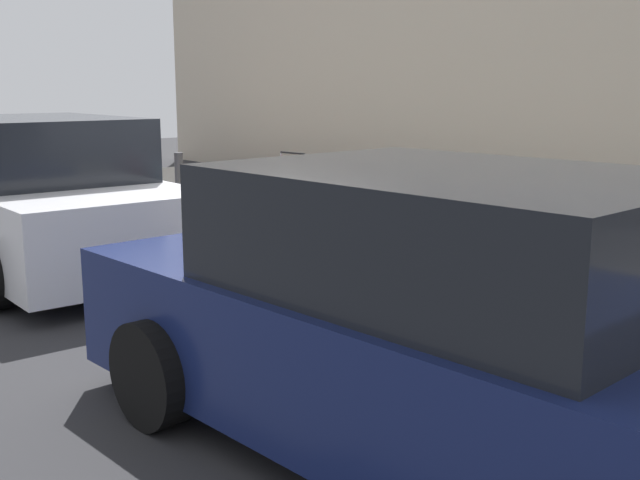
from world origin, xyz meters
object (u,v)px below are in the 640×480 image
suitcase_maroon_0 (639,282)px  suitcase_silver_10 (244,209)px  suitcase_teal_2 (519,262)px  suitcase_navy_4 (436,239)px  suitcase_black_6 (364,228)px  suitcase_silver_3 (478,252)px  suitcase_maroon_7 (329,216)px  parked_car_navy_0 (452,326)px  suitcase_teal_9 (274,205)px  bollard_post (180,185)px  parked_car_white_1 (38,197)px  fire_hydrant (218,194)px  suitcase_red_1 (580,278)px  suitcase_olive_5 (398,235)px  suitcase_red_8 (293,212)px

suitcase_maroon_0 → suitcase_silver_10: bearing=-0.2°
suitcase_teal_2 → suitcase_navy_4: 0.99m
suitcase_maroon_0 → suitcase_silver_10: 5.28m
suitcase_black_6 → suitcase_silver_3: bearing=177.1°
suitcase_maroon_7 → parked_car_navy_0: parked_car_navy_0 is taller
suitcase_black_6 → suitcase_silver_10: 2.12m
suitcase_teal_9 → bollard_post: suitcase_teal_9 is taller
suitcase_teal_2 → parked_car_navy_0: parked_car_navy_0 is taller
suitcase_teal_9 → parked_car_white_1: (0.82, 2.59, 0.25)m
suitcase_maroon_7 → parked_car_white_1: size_ratio=0.23×
suitcase_maroon_0 → parked_car_white_1: bearing=23.6°
suitcase_maroon_0 → bollard_post: size_ratio=1.11×
suitcase_silver_3 → fire_hydrant: size_ratio=1.19×
suitcase_black_6 → fire_hydrant: bearing=1.2°
suitcase_black_6 → suitcase_red_1: bearing=179.0°
suitcase_olive_5 → parked_car_navy_0: parked_car_navy_0 is taller
suitcase_red_8 → parked_car_white_1: 2.83m
suitcase_red_1 → suitcase_silver_10: size_ratio=1.07×
fire_hydrant → suitcase_teal_9: bearing=-176.8°
suitcase_navy_4 → parked_car_white_1: (3.54, 2.50, 0.25)m
suitcase_maroon_0 → suitcase_silver_3: (1.56, -0.05, -0.04)m
suitcase_silver_10 → suitcase_black_6: bearing=-176.9°
suitcase_maroon_0 → suitcase_teal_9: (4.79, -0.14, 0.00)m
parked_car_navy_0 → bollard_post: bearing=-18.8°
suitcase_silver_3 → suitcase_maroon_0: bearing=178.1°
suitcase_maroon_0 → suitcase_olive_5: suitcase_maroon_0 is taller
parked_car_white_1 → suitcase_red_8: bearing=-118.8°
suitcase_olive_5 → fire_hydrant: size_ratio=1.16×
suitcase_olive_5 → parked_car_white_1: 3.94m
suitcase_red_1 → suitcase_maroon_7: size_ratio=0.76×
suitcase_red_1 → parked_car_navy_0: bearing=107.6°
suitcase_teal_2 → suitcase_teal_9: (3.70, -0.14, 0.05)m
suitcase_navy_4 → suitcase_silver_10: 3.21m
suitcase_red_1 → suitcase_teal_9: size_ratio=0.86×
suitcase_silver_3 → parked_car_white_1: size_ratio=0.19×
suitcase_maroon_0 → suitcase_red_8: suitcase_red_8 is taller
parked_car_navy_0 → fire_hydrant: bearing=-22.1°
suitcase_olive_5 → bollard_post: size_ratio=0.97×
suitcase_maroon_7 → bollard_post: suitcase_maroon_7 is taller
suitcase_maroon_0 → suitcase_teal_2: 1.08m
suitcase_navy_4 → parked_car_navy_0: 3.43m
suitcase_maroon_0 → suitcase_navy_4: (2.07, -0.05, 0.01)m
suitcase_maroon_0 → suitcase_teal_2: (1.08, -0.01, -0.04)m
suitcase_red_1 → suitcase_olive_5: suitcase_olive_5 is taller
suitcase_maroon_7 → suitcase_silver_10: bearing=3.1°
suitcase_red_1 → fire_hydrant: bearing=0.1°
suitcase_black_6 → suitcase_red_8: (1.08, 0.12, 0.05)m
suitcase_red_1 → suitcase_teal_9: bearing=-0.8°
suitcase_silver_3 → fire_hydrant: bearing=-0.3°
suitcase_teal_2 → suitcase_silver_3: 0.48m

